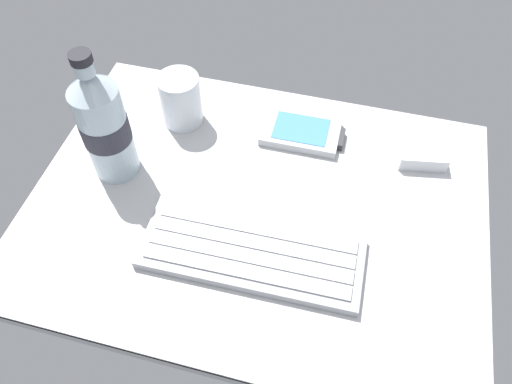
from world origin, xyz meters
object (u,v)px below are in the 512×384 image
at_px(handheld_device, 302,132).
at_px(charger_block, 422,153).
at_px(water_bottle, 104,125).
at_px(keyboard, 252,252).
at_px(juice_cup, 181,101).

bearing_deg(handheld_device, charger_block, -0.39).
distance_m(handheld_device, charger_block, 0.18).
xyz_separation_m(handheld_device, water_bottle, (-0.25, -0.13, 0.08)).
bearing_deg(keyboard, handheld_device, 84.75).
height_order(keyboard, charger_block, charger_block).
height_order(handheld_device, juice_cup, juice_cup).
distance_m(juice_cup, water_bottle, 0.14).
xyz_separation_m(juice_cup, charger_block, (0.38, 0.01, -0.03)).
xyz_separation_m(keyboard, handheld_device, (0.02, 0.23, -0.00)).
bearing_deg(water_bottle, handheld_device, 27.70).
bearing_deg(water_bottle, charger_block, 16.78).
bearing_deg(charger_block, handheld_device, 179.61).
relative_size(keyboard, juice_cup, 3.43).
distance_m(juice_cup, charger_block, 0.38).
bearing_deg(handheld_device, keyboard, -95.25).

